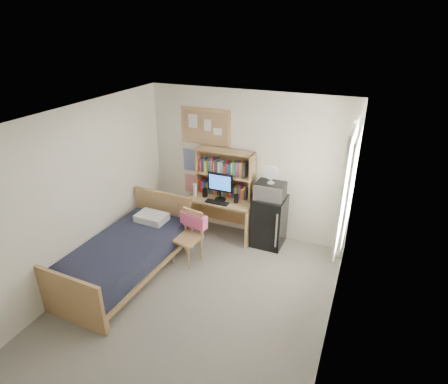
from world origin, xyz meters
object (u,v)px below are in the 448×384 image
at_px(bulletin_board, 206,126).
at_px(microwave, 270,191).
at_px(desk, 222,217).
at_px(speaker_left, 205,192).
at_px(speaker_right, 236,199).
at_px(monitor, 220,187).
at_px(mini_fridge, 269,221).
at_px(desk_chair, 187,238).
at_px(desk_fan, 271,175).
at_px(bed, 125,259).

bearing_deg(bulletin_board, microwave, -12.46).
height_order(bulletin_board, desk, bulletin_board).
xyz_separation_m(desk, speaker_left, (-0.30, -0.05, 0.45)).
relative_size(speaker_left, speaker_right, 1.09).
bearing_deg(microwave, monitor, -174.27).
relative_size(bulletin_board, speaker_right, 6.01).
height_order(mini_fridge, microwave, microwave).
height_order(desk_chair, speaker_right, speaker_right).
xyz_separation_m(desk_chair, speaker_right, (0.49, 0.94, 0.37)).
height_order(desk, mini_fridge, mini_fridge).
xyz_separation_m(speaker_left, desk_fan, (1.18, 0.07, 0.50)).
distance_m(bulletin_board, speaker_left, 1.16).
xyz_separation_m(bulletin_board, speaker_left, (0.13, -0.35, -1.10)).
bearing_deg(desk_fan, bulletin_board, 168.68).
distance_m(desk, microwave, 1.10).
relative_size(bulletin_board, desk_fan, 3.18).
bearing_deg(monitor, bulletin_board, 140.86).
distance_m(mini_fridge, speaker_right, 0.69).
bearing_deg(desk, desk_fan, 1.64).
distance_m(microwave, desk_fan, 0.29).
xyz_separation_m(monitor, speaker_left, (-0.30, 0.01, -0.16)).
distance_m(bulletin_board, speaker_right, 1.37).
xyz_separation_m(bulletin_board, desk, (0.43, -0.30, -1.55)).
height_order(bulletin_board, microwave, bulletin_board).
distance_m(monitor, speaker_right, 0.34).
xyz_separation_m(mini_fridge, bed, (-1.77, -1.73, -0.15)).
relative_size(mini_fridge, bed, 0.42).
relative_size(desk, desk_fan, 3.98).
bearing_deg(speaker_right, desk_chair, -116.70).
relative_size(bed, desk_fan, 7.26).
relative_size(mini_fridge, speaker_right, 5.73).
bearing_deg(desk, bed, -116.72).
bearing_deg(monitor, speaker_left, -180.00).
bearing_deg(bulletin_board, speaker_left, -70.46).
bearing_deg(mini_fridge, monitor, -172.98).
bearing_deg(bulletin_board, speaker_right, -26.60).
height_order(microwave, desk_fan, desk_fan).
bearing_deg(bed, desk, 64.86).
xyz_separation_m(bulletin_board, mini_fridge, (1.30, -0.27, -1.47)).
distance_m(mini_fridge, desk_fan, 0.87).
xyz_separation_m(mini_fridge, speaker_right, (-0.58, -0.10, 0.37)).
bearing_deg(microwave, speaker_left, -175.68).
xyz_separation_m(desk, monitor, (-0.00, -0.06, 0.61)).
height_order(desk_chair, speaker_left, speaker_left).
bearing_deg(desk, speaker_left, -168.69).
distance_m(desk_chair, speaker_left, 1.03).
relative_size(desk_chair, desk_fan, 2.98).
bearing_deg(bed, mini_fridge, 46.89).
height_order(speaker_right, desk_fan, desk_fan).
bearing_deg(bed, monitor, 64.03).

